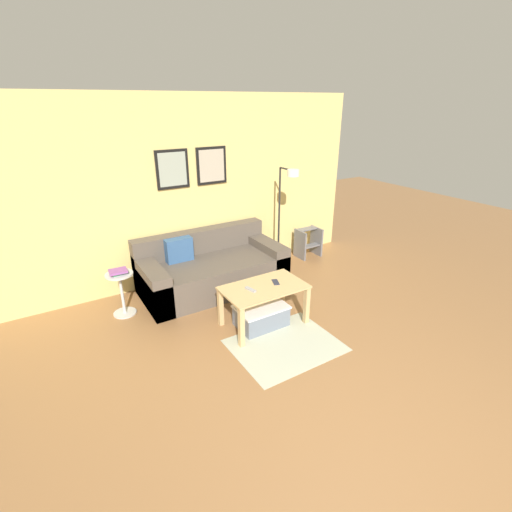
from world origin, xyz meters
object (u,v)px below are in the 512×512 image
at_px(book_stack, 119,272).
at_px(remote_control, 250,289).
at_px(storage_bin, 261,315).
at_px(cell_phone, 276,282).
at_px(coffee_table, 264,294).
at_px(couch, 211,269).
at_px(side_table, 121,290).
at_px(floor_lamp, 286,206).
at_px(step_stool, 308,242).

distance_m(book_stack, remote_control, 1.59).
distance_m(storage_bin, cell_phone, 0.43).
height_order(coffee_table, storage_bin, coffee_table).
relative_size(couch, book_stack, 8.84).
distance_m(side_table, book_stack, 0.25).
xyz_separation_m(couch, remote_control, (-0.06, -1.16, 0.23)).
relative_size(couch, floor_lamp, 1.25).
height_order(storage_bin, cell_phone, cell_phone).
relative_size(coffee_table, storage_bin, 1.63).
distance_m(book_stack, step_stool, 3.13).
height_order(book_stack, cell_phone, book_stack).
bearing_deg(couch, step_stool, 5.48).
xyz_separation_m(floor_lamp, book_stack, (-2.45, -0.05, -0.44)).
relative_size(floor_lamp, cell_phone, 11.14).
xyz_separation_m(couch, side_table, (-1.23, -0.07, 0.05)).
bearing_deg(couch, floor_lamp, -1.35).
distance_m(couch, floor_lamp, 1.43).
xyz_separation_m(storage_bin, cell_phone, (0.21, 0.03, 0.37)).
relative_size(coffee_table, side_table, 1.74).
relative_size(storage_bin, side_table, 1.07).
xyz_separation_m(book_stack, remote_control, (1.17, -1.08, -0.08)).
height_order(couch, cell_phone, couch).
bearing_deg(floor_lamp, remote_control, -138.68).
height_order(cell_phone, step_stool, cell_phone).
height_order(couch, step_stool, couch).
height_order(coffee_table, book_stack, book_stack).
distance_m(coffee_table, floor_lamp, 1.71).
bearing_deg(side_table, remote_control, -42.80).
distance_m(coffee_table, cell_phone, 0.20).
xyz_separation_m(book_stack, step_stool, (3.10, 0.26, -0.32)).
bearing_deg(cell_phone, couch, 124.65).
bearing_deg(cell_phone, book_stack, 165.38).
bearing_deg(cell_phone, side_table, 165.26).
bearing_deg(step_stool, coffee_table, -142.54).
bearing_deg(floor_lamp, side_table, -178.95).
bearing_deg(remote_control, storage_bin, -19.77).
relative_size(couch, coffee_table, 2.05).
bearing_deg(floor_lamp, couch, 178.65).
distance_m(storage_bin, book_stack, 1.76).
bearing_deg(remote_control, cell_phone, -10.50).
bearing_deg(remote_control, couch, 74.60).
bearing_deg(coffee_table, book_stack, 141.06).
height_order(couch, side_table, couch).
height_order(couch, book_stack, couch).
bearing_deg(coffee_table, floor_lamp, 45.65).
bearing_deg(floor_lamp, coffee_table, -134.35).
bearing_deg(couch, coffee_table, -84.34).
distance_m(storage_bin, step_stool, 2.25).
bearing_deg(side_table, cell_phone, -35.22).
bearing_deg(coffee_table, remote_control, 177.64).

